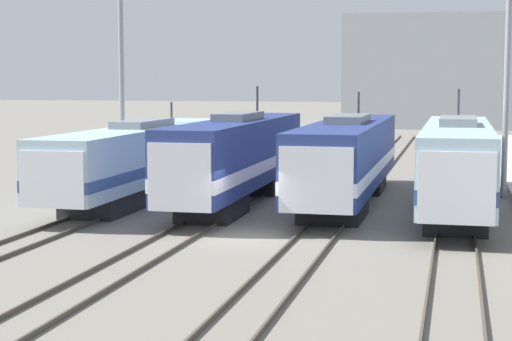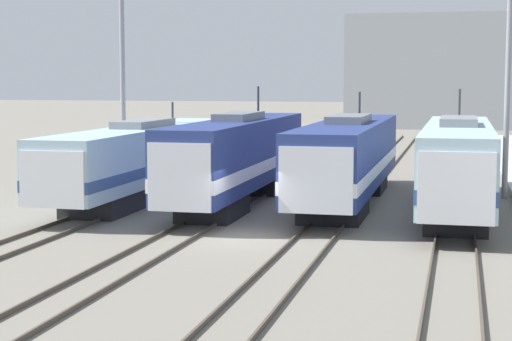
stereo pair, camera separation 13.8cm
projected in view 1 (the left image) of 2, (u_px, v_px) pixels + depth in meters
ground_plane at (247, 238)px, 32.26m from camera, size 400.00×400.00×0.00m
rail_pair_far_left at (60, 228)px, 34.01m from camera, size 1.50×120.00×0.15m
rail_pair_center_left at (182, 233)px, 32.84m from camera, size 1.51×120.00×0.15m
rail_pair_center_right at (314, 239)px, 31.67m from camera, size 1.51×120.00×0.15m
rail_pair_far_right at (455, 245)px, 30.50m from camera, size 1.50×120.00×0.15m
locomotive_far_left at (139, 159)px, 42.33m from camera, size 3.00×20.06×4.73m
locomotive_center_left at (236, 158)px, 40.49m from camera, size 2.77×18.03×5.62m
locomotive_center_right at (347, 159)px, 40.57m from camera, size 3.10×19.18×5.32m
locomotive_far_right at (457, 165)px, 37.89m from camera, size 2.91×18.47×5.51m
catenary_tower_left at (121, 64)px, 47.02m from camera, size 3.01×0.28×12.97m
catenary_tower_right at (507, 62)px, 42.35m from camera, size 3.01×0.28×12.97m
depot_building at (455, 72)px, 105.47m from camera, size 26.81×9.54×13.90m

